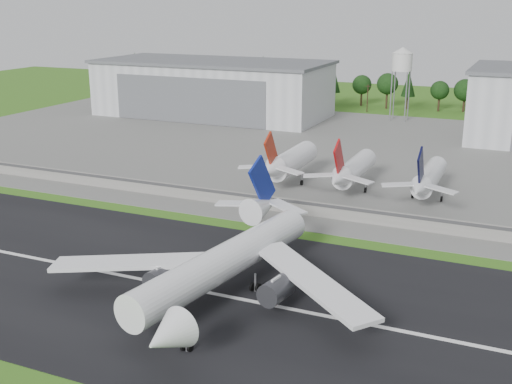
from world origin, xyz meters
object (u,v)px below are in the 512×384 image
at_px(parked_jet_red_a, 288,162).
at_px(parked_jet_navy, 427,179).
at_px(main_airliner, 223,270).
at_px(parked_jet_red_b, 351,170).

bearing_deg(parked_jet_red_a, parked_jet_navy, -0.13).
height_order(main_airliner, parked_jet_red_b, main_airliner).
relative_size(parked_jet_red_a, parked_jet_navy, 1.00).
xyz_separation_m(main_airliner, parked_jet_navy, (21.65, 66.93, 0.96)).
relative_size(main_airliner, parked_jet_red_a, 1.89).
xyz_separation_m(parked_jet_red_b, parked_jet_navy, (18.92, -0.02, -0.12)).
relative_size(parked_jet_red_a, parked_jet_red_b, 1.00).
relative_size(parked_jet_red_b, parked_jet_navy, 1.00).
height_order(main_airliner, parked_jet_navy, main_airliner).
bearing_deg(parked_jet_navy, parked_jet_red_a, 179.87).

